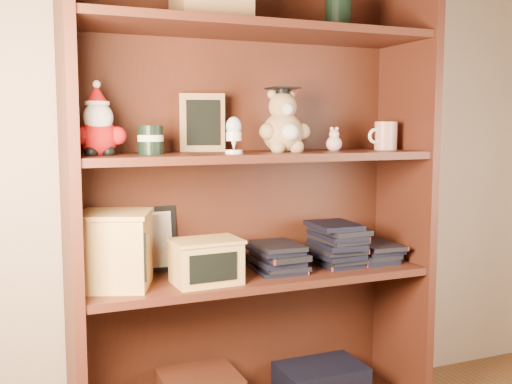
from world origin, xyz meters
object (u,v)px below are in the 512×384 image
bookcase (250,203)px  grad_teddy_bear (283,127)px  treats_box (115,249)px  teacher_mug (385,136)px

bookcase → grad_teddy_bear: 0.28m
grad_teddy_bear → treats_box: bearing=179.4°
treats_box → grad_teddy_bear: bearing=-0.6°
bookcase → teacher_mug: (0.50, -0.05, 0.22)m
grad_teddy_bear → teacher_mug: grad_teddy_bear is taller
bookcase → grad_teddy_bear: bookcase is taller
bookcase → teacher_mug: bearing=-5.8°
teacher_mug → treats_box: teacher_mug is taller
teacher_mug → treats_box: (-0.96, -0.00, -0.33)m
teacher_mug → grad_teddy_bear: bearing=-179.1°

